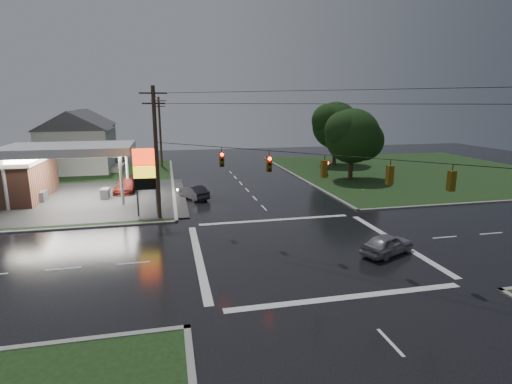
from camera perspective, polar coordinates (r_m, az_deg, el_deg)
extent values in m
plane|color=black|center=(27.41, 6.68, -8.09)|extent=(120.00, 120.00, 0.00)
cube|color=black|center=(53.93, -31.15, 0.54)|extent=(36.00, 36.00, 0.08)
cube|color=black|center=(61.70, 21.76, 2.80)|extent=(36.00, 36.00, 0.08)
cube|color=#2D2D2D|center=(44.69, -27.01, -1.11)|extent=(26.00, 18.00, 0.02)
cylinder|color=silver|center=(42.31, -32.24, 0.94)|extent=(0.30, 0.30, 5.00)
cylinder|color=silver|center=(40.04, -18.67, 1.68)|extent=(0.30, 0.30, 5.00)
cylinder|color=silver|center=(47.92, -29.92, 2.37)|extent=(0.30, 0.30, 5.00)
cylinder|color=silver|center=(45.92, -17.93, 3.07)|extent=(0.30, 0.30, 5.00)
cube|color=silver|center=(43.40, -25.13, 5.57)|extent=(12.00, 8.00, 0.80)
cube|color=white|center=(43.45, -25.07, 5.02)|extent=(11.40, 7.40, 0.04)
cube|color=#59595E|center=(44.86, -28.30, -0.60)|extent=(0.80, 1.60, 1.10)
cube|color=#59595E|center=(43.59, -20.71, -0.24)|extent=(0.80, 1.60, 1.10)
cylinder|color=#59595E|center=(35.38, -16.70, 1.26)|extent=(0.16, 0.16, 6.00)
cylinder|color=#59595E|center=(35.30, -14.11, 1.39)|extent=(0.16, 0.16, 6.00)
cube|color=red|center=(34.98, -15.62, 4.86)|extent=(2.00, 0.35, 1.40)
cube|color=yellow|center=(35.17, -15.49, 2.76)|extent=(2.00, 0.35, 1.00)
cube|color=black|center=(35.35, -15.40, 1.17)|extent=(2.00, 0.35, 1.00)
cylinder|color=#382619|center=(33.91, -14.04, 5.23)|extent=(0.32, 0.32, 11.00)
cube|color=#382619|center=(33.66, -14.49, 13.52)|extent=(2.20, 0.12, 0.12)
cube|color=#382619|center=(33.65, -14.42, 12.16)|extent=(1.80, 0.12, 0.12)
cylinder|color=#382619|center=(62.31, -13.52, 8.27)|extent=(0.32, 0.32, 10.50)
cube|color=#382619|center=(62.15, -13.75, 12.54)|extent=(2.20, 0.12, 0.12)
cube|color=#382619|center=(62.15, -13.71, 11.81)|extent=(1.80, 0.12, 0.12)
cube|color=#59470C|center=(29.44, -4.92, 4.67)|extent=(0.34, 0.34, 1.10)
cylinder|color=#FF0C07|center=(29.19, -4.88, 5.35)|extent=(0.22, 0.08, 0.22)
cube|color=#59470C|center=(27.21, 1.87, 4.05)|extent=(0.34, 0.34, 1.10)
cylinder|color=#FF0C07|center=(26.96, 1.98, 4.78)|extent=(0.22, 0.08, 0.22)
cube|color=#59470C|center=(25.43, 9.73, 3.26)|extent=(0.34, 0.34, 1.10)
cylinder|color=#FF0C07|center=(25.45, 10.18, 4.12)|extent=(0.08, 0.22, 0.22)
cube|color=#59470C|center=(24.19, 18.56, 2.30)|extent=(0.34, 0.34, 1.10)
cylinder|color=#FF0C07|center=(24.30, 18.38, 3.27)|extent=(0.22, 0.08, 0.22)
cube|color=#59470C|center=(23.66, 26.13, 1.43)|extent=(0.34, 0.34, 1.10)
cylinder|color=#FF0C07|center=(23.75, 25.92, 2.42)|extent=(0.22, 0.08, 0.22)
cube|color=silver|center=(61.76, -24.19, 5.38)|extent=(9.00, 8.00, 6.00)
cube|color=gray|center=(61.27, -19.12, 3.28)|extent=(1.60, 4.80, 0.80)
cube|color=silver|center=(73.67, -23.17, 6.48)|extent=(9.00, 8.00, 6.00)
cube|color=gray|center=(73.18, -18.90, 4.73)|extent=(1.60, 4.80, 0.80)
cylinder|color=black|center=(51.89, 13.42, 4.41)|extent=(0.56, 0.56, 5.04)
sphere|color=black|center=(51.56, 13.60, 7.78)|extent=(6.80, 6.80, 6.80)
sphere|color=black|center=(52.65, 15.09, 7.10)|extent=(5.10, 5.10, 5.10)
sphere|color=black|center=(50.56, 12.44, 8.57)|extent=(4.76, 4.76, 4.76)
cylinder|color=black|center=(63.92, 11.18, 6.28)|extent=(0.56, 0.56, 5.60)
sphere|color=black|center=(63.64, 11.31, 9.32)|extent=(7.20, 7.20, 7.20)
sphere|color=black|center=(64.70, 12.65, 8.69)|extent=(5.40, 5.40, 5.40)
sphere|color=black|center=(62.67, 10.27, 10.04)|extent=(5.04, 5.04, 5.04)
imported|color=#22232B|center=(41.40, -8.95, 0.01)|extent=(3.14, 4.53, 1.42)
imported|color=gray|center=(27.52, 18.26, -7.08)|extent=(4.32, 3.10, 1.37)
imported|color=maroon|center=(46.14, -17.88, 0.92)|extent=(3.05, 5.53, 1.52)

